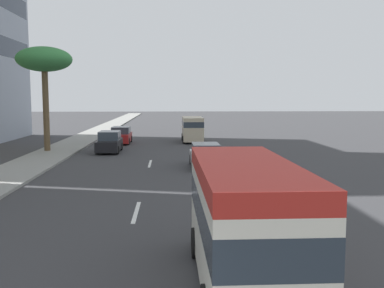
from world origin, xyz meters
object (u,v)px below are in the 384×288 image
(car_third, at_px, (110,142))
(car_fifth, at_px, (121,136))
(car_lead, at_px, (205,156))
(van_fourth, at_px, (192,128))
(palm_tree, at_px, (44,61))
(minibus_second, at_px, (245,218))

(car_third, bearing_deg, car_fifth, 178.36)
(car_lead, distance_m, van_fourth, 15.92)
(car_lead, xyz_separation_m, car_third, (8.06, 7.20, 0.07))
(car_lead, bearing_deg, car_third, 41.77)
(car_third, relative_size, palm_tree, 0.50)
(minibus_second, height_order, car_fifth, minibus_second)
(car_lead, height_order, minibus_second, minibus_second)
(minibus_second, bearing_deg, van_fourth, -0.98)
(van_fourth, relative_size, car_fifth, 1.17)
(car_lead, xyz_separation_m, palm_tree, (8.14, 12.24, 6.60))
(car_lead, xyz_separation_m, van_fourth, (15.91, -0.03, 0.69))
(minibus_second, distance_m, car_fifth, 32.95)
(car_lead, xyz_separation_m, car_fifth, (14.79, 7.00, 0.03))
(car_lead, bearing_deg, palm_tree, 56.37)
(palm_tree, bearing_deg, car_third, -90.95)
(minibus_second, xyz_separation_m, car_third, (25.56, 6.65, -0.83))
(car_lead, bearing_deg, minibus_second, 178.21)
(car_lead, relative_size, car_fifth, 0.98)
(car_third, xyz_separation_m, palm_tree, (0.08, 5.04, 6.53))
(car_lead, relative_size, van_fourth, 0.84)
(minibus_second, bearing_deg, car_third, 14.58)
(car_lead, height_order, van_fourth, van_fourth)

